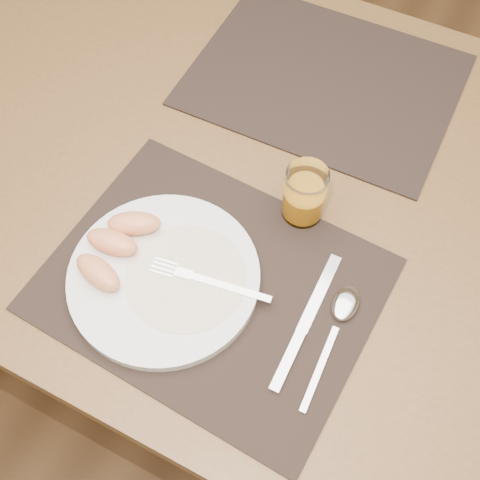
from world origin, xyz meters
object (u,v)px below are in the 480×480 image
(placemat_far, at_px, (324,80))
(plate, at_px, (164,277))
(fork, at_px, (200,279))
(spoon, at_px, (342,313))
(table, at_px, (280,205))
(placemat_near, at_px, (211,284))
(knife, at_px, (301,332))
(juice_glass, at_px, (304,196))

(placemat_far, distance_m, plate, 0.47)
(fork, height_order, spoon, fork)
(plate, bearing_deg, table, 73.93)
(table, bearing_deg, placemat_near, -92.36)
(placemat_near, distance_m, spoon, 0.19)
(table, height_order, plate, plate)
(table, distance_m, knife, 0.28)
(spoon, bearing_deg, placemat_near, -167.61)
(plate, relative_size, knife, 1.23)
(placemat_near, height_order, juice_glass, juice_glass)
(placemat_far, distance_m, fork, 0.45)
(table, distance_m, placemat_far, 0.24)
(knife, bearing_deg, spoon, 52.19)
(fork, xyz_separation_m, knife, (0.16, -0.00, -0.02))
(placemat_near, distance_m, fork, 0.02)
(juice_glass, bearing_deg, placemat_near, -111.04)
(plate, bearing_deg, fork, 18.69)
(table, height_order, placemat_near, placemat_near)
(fork, height_order, knife, fork)
(placemat_near, xyz_separation_m, plate, (-0.06, -0.02, 0.01))
(placemat_near, distance_m, knife, 0.14)
(table, bearing_deg, plate, -106.07)
(juice_glass, bearing_deg, placemat_far, 106.13)
(placemat_near, distance_m, plate, 0.07)
(table, bearing_deg, knife, -59.67)
(placemat_far, distance_m, spoon, 0.45)
(plate, xyz_separation_m, knife, (0.20, 0.02, -0.01))
(placemat_near, bearing_deg, placemat_far, 91.77)
(placemat_far, relative_size, plate, 1.67)
(plate, bearing_deg, spoon, 14.85)
(placemat_near, relative_size, fork, 2.57)
(juice_glass, bearing_deg, fork, -113.61)
(juice_glass, bearing_deg, spoon, -47.79)
(table, xyz_separation_m, plate, (-0.07, -0.24, 0.10))
(placemat_far, bearing_deg, knife, -70.75)
(plate, height_order, fork, fork)
(table, xyz_separation_m, placemat_far, (-0.02, 0.22, 0.09))
(table, distance_m, plate, 0.27)
(knife, relative_size, spoon, 1.15)
(placemat_near, relative_size, juice_glass, 4.79)
(table, xyz_separation_m, knife, (0.13, -0.23, 0.09))
(knife, bearing_deg, table, 120.33)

